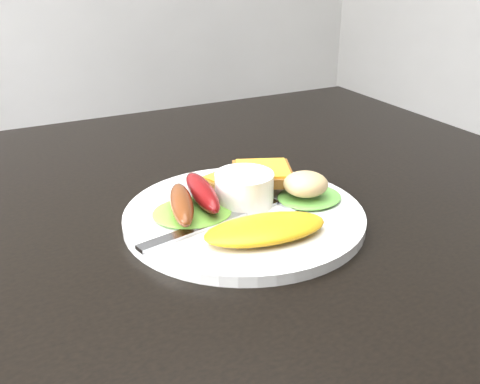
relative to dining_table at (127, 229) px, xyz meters
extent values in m
cube|color=black|center=(0.00, 0.00, 0.00)|extent=(1.20, 0.80, 0.04)
cylinder|color=white|center=(0.11, -0.08, 0.03)|extent=(0.27, 0.27, 0.01)
ellipsoid|color=#479A1F|center=(0.06, -0.06, 0.04)|extent=(0.10, 0.10, 0.01)
ellipsoid|color=#419338|center=(0.20, -0.09, 0.04)|extent=(0.09, 0.08, 0.01)
ellipsoid|color=gold|center=(0.11, -0.14, 0.04)|extent=(0.14, 0.08, 0.02)
ellipsoid|color=#623015|center=(0.04, -0.07, 0.05)|extent=(0.05, 0.10, 0.02)
ellipsoid|color=#6D0507|center=(0.08, -0.05, 0.05)|extent=(0.04, 0.11, 0.03)
cylinder|color=white|center=(0.12, -0.06, 0.05)|extent=(0.07, 0.07, 0.04)
cube|color=brown|center=(0.14, -0.02, 0.04)|extent=(0.09, 0.09, 0.01)
cube|color=brown|center=(0.16, -0.03, 0.05)|extent=(0.09, 0.09, 0.01)
ellipsoid|color=beige|center=(0.19, -0.09, 0.06)|extent=(0.07, 0.06, 0.03)
cube|color=#ADAFB7|center=(0.07, -0.09, 0.03)|extent=(0.18, 0.05, 0.00)
camera|label=1|loc=(-0.15, -0.58, 0.31)|focal=42.00mm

